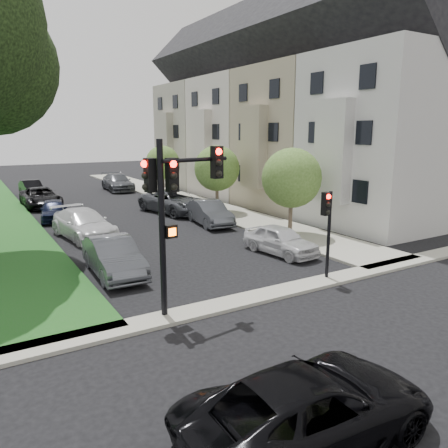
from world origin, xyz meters
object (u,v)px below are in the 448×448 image
traffic_signal_main (174,196)px  car_parked_0 (280,240)px  car_parked_2 (174,201)px  car_parked_5 (113,257)px  small_tree_b (217,168)px  car_parked_7 (54,210)px  small_tree_c (163,163)px  car_cross_near (310,407)px  car_parked_4 (118,182)px  car_parked_9 (32,188)px  car_parked_6 (84,224)px  small_tree_a (292,178)px  traffic_signal_secondary (327,219)px  car_parked_8 (41,197)px  car_parked_1 (209,213)px

traffic_signal_main → car_parked_0: (6.99, 3.72, -3.05)m
car_parked_2 → car_parked_5: bearing=-136.0°
small_tree_b → car_parked_7: bearing=162.6°
small_tree_c → car_parked_2: small_tree_c is taller
traffic_signal_main → car_cross_near: size_ratio=1.07×
small_tree_b → car_parked_4: (-2.30, 14.83, -2.29)m
traffic_signal_main → car_parked_9: (-0.21, 29.45, -3.04)m
traffic_signal_main → car_parked_4: 29.92m
car_parked_6 → car_cross_near: bearing=-98.8°
car_cross_near → car_parked_9: bearing=0.3°
small_tree_a → small_tree_c: 17.17m
small_tree_c → traffic_signal_secondary: bearing=-98.3°
car_parked_4 → car_parked_7: (-7.83, -11.66, -0.12)m
car_parked_7 → car_parked_2: bearing=-2.3°
traffic_signal_secondary → car_cross_near: (-6.48, -6.37, -1.69)m
small_tree_a → traffic_signal_secondary: bearing=-118.8°
car_parked_8 → small_tree_c: bearing=1.9°
car_parked_0 → car_parked_9: size_ratio=0.96×
car_parked_5 → small_tree_c: bearing=63.6°
traffic_signal_secondary → car_parked_5: 8.39m
small_tree_c → car_parked_0: (-2.59, -19.62, -2.22)m
traffic_signal_main → traffic_signal_secondary: bearing=-0.4°
car_cross_near → traffic_signal_secondary: bearing=-45.0°
car_parked_7 → car_parked_5: bearing=-80.6°
traffic_signal_secondary → car_parked_1: traffic_signal_secondary is taller
small_tree_b → car_parked_0: 10.91m
car_parked_0 → car_parked_2: (0.09, 11.92, 0.13)m
car_parked_9 → car_parked_0: bearing=-78.8°
small_tree_a → car_parked_7: size_ratio=1.21×
car_parked_4 → car_parked_5: bearing=-104.4°
small_tree_b → car_parked_9: bearing=122.4°
small_tree_b → car_parked_5: size_ratio=1.03×
car_parked_1 → car_parked_2: (-0.22, 4.62, 0.07)m
car_cross_near → car_parked_8: bearing=0.8°
car_parked_1 → car_parked_8: 14.14m
car_parked_2 → car_parked_7: car_parked_2 is taller
car_parked_2 → car_parked_6: bearing=-160.9°
car_cross_near → car_parked_4: 36.09m
car_parked_1 → car_parked_7: car_parked_1 is taller
small_tree_a → car_parked_9: (-9.79, 23.28, -2.48)m
car_parked_9 → car_parked_1: bearing=-72.2°
car_parked_6 → car_parked_7: car_parked_6 is taller
traffic_signal_secondary → car_parked_9: traffic_signal_secondary is taller
car_parked_6 → small_tree_a: bearing=-36.9°
car_parked_1 → car_parked_9: car_parked_1 is taller
car_parked_4 → car_parked_7: 14.04m
car_parked_0 → car_parked_6: 10.49m
small_tree_c → car_cross_near: bearing=-108.4°
small_tree_c → car_parked_2: 8.36m
car_parked_4 → car_parked_9: car_parked_4 is taller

